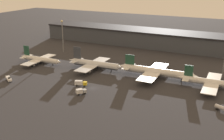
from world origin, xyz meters
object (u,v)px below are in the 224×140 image
airplane_0 (40,59)px  airplane_2 (156,72)px  service_vehicle_0 (80,83)px  airplane_3 (214,83)px  airplane_1 (95,64)px  service_vehicle_2 (81,91)px  service_vehicle_1 (223,108)px  service_vehicle_3 (9,79)px

airplane_0 → airplane_2: (80.47, 8.49, 0.80)m
service_vehicle_0 → airplane_3: bearing=1.9°
airplane_1 → service_vehicle_2: size_ratio=7.27×
service_vehicle_1 → service_vehicle_3: service_vehicle_3 is taller
airplane_0 → service_vehicle_1: 122.56m
service_vehicle_1 → service_vehicle_3: (-114.52, -14.31, -0.23)m
airplane_0 → airplane_3: (113.57, 6.84, 0.09)m
airplane_2 → airplane_0: bearing=-175.6°
service_vehicle_3 → service_vehicle_1: bearing=39.6°
airplane_3 → service_vehicle_0: (-66.07, -29.69, -1.26)m
service_vehicle_2 → airplane_0: bearing=97.7°
airplane_0 → airplane_1: bearing=6.6°
airplane_0 → service_vehicle_2: airplane_0 is taller
airplane_0 → airplane_3: airplane_0 is taller
airplane_0 → service_vehicle_3: 35.35m
airplane_2 → airplane_3: size_ratio=1.20×
airplane_3 → service_vehicle_2: (-59.64, -39.33, -1.35)m
service_vehicle_2 → service_vehicle_1: bearing=-41.0°
airplane_3 → service_vehicle_1: airplane_3 is taller
service_vehicle_1 → service_vehicle_2: bearing=-145.1°
service_vehicle_3 → airplane_2: bearing=62.7°
airplane_2 → airplane_3: airplane_2 is taller
airplane_1 → service_vehicle_0: 29.62m
airplane_2 → service_vehicle_1: size_ratio=6.97×
airplane_2 → service_vehicle_2: (-26.54, -40.98, -2.05)m
airplane_2 → service_vehicle_3: (-74.15, -43.23, -2.36)m
airplane_3 → service_vehicle_1: bearing=-76.7°
airplane_0 → service_vehicle_3: size_ratio=4.66×
airplane_1 → service_vehicle_2: (13.83, -38.27, -1.87)m
airplane_3 → service_vehicle_1: size_ratio=5.78×
airplane_0 → airplane_3: size_ratio=0.84×
airplane_1 → airplane_3: (73.47, 1.06, -0.52)m
airplane_3 → service_vehicle_0: bearing=-157.4°
airplane_2 → service_vehicle_0: 45.53m
airplane_1 → service_vehicle_1: airplane_1 is taller
service_vehicle_0 → service_vehicle_2: service_vehicle_0 is taller
airplane_0 → service_vehicle_1: size_ratio=4.85×
airplane_3 → service_vehicle_2: airplane_3 is taller
airplane_2 → service_vehicle_1: (40.37, -28.92, -2.13)m
airplane_3 → service_vehicle_0: 72.44m
airplane_1 → service_vehicle_3: (-33.78, -40.52, -2.18)m
service_vehicle_0 → service_vehicle_3: service_vehicle_0 is taller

